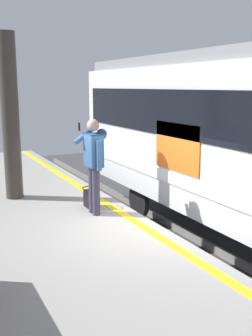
# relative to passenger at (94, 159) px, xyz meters

# --- Properties ---
(ground_plane) EXTENTS (26.25, 26.25, 0.00)m
(ground_plane) POSITION_rel_passenger_xyz_m (-0.81, -0.74, -2.06)
(ground_plane) COLOR #3D3D3F
(platform) EXTENTS (17.50, 4.17, 1.02)m
(platform) POSITION_rel_passenger_xyz_m (-0.81, 1.34, -1.55)
(platform) COLOR gray
(platform) RESTS_ON ground
(safety_line) EXTENTS (17.15, 0.16, 0.01)m
(safety_line) POSITION_rel_passenger_xyz_m (-0.81, -0.44, -1.04)
(safety_line) COLOR yellow
(safety_line) RESTS_ON platform
(track_rail_near) EXTENTS (22.75, 0.08, 0.16)m
(track_rail_near) POSITION_rel_passenger_xyz_m (-0.81, -2.38, -1.98)
(track_rail_near) COLOR slate
(track_rail_near) RESTS_ON ground
(passenger) EXTENTS (0.57, 0.55, 1.76)m
(passenger) POSITION_rel_passenger_xyz_m (0.00, 0.00, 0.00)
(passenger) COLOR #383347
(passenger) RESTS_ON platform
(handbag) EXTENTS (0.36, 0.32, 0.40)m
(handbag) POSITION_rel_passenger_xyz_m (0.39, -0.07, -0.85)
(handbag) COLOR black
(handbag) RESTS_ON platform
(station_column) EXTENTS (0.36, 0.36, 3.40)m
(station_column) POSITION_rel_passenger_xyz_m (1.79, 1.10, 0.66)
(station_column) COLOR #38332D
(station_column) RESTS_ON platform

